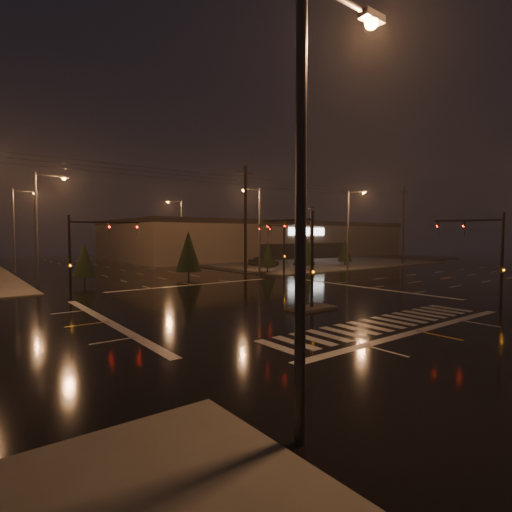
{
  "coord_description": "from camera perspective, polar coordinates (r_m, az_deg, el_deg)",
  "views": [
    {
      "loc": [
        -17.37,
        -21.14,
        4.53
      ],
      "look_at": [
        0.34,
        2.06,
        3.0
      ],
      "focal_mm": 28.0,
      "sensor_mm": 36.0,
      "label": 1
    }
  ],
  "objects": [
    {
      "name": "signal_mast_ne",
      "position": [
        41.24,
        3.32,
        1.97
      ],
      "size": [
        4.84,
        1.86,
        6.0
      ],
      "color": "black",
      "rests_on": "ground"
    },
    {
      "name": "utility_pole_2",
      "position": [
        65.6,
        20.3,
        4.21
      ],
      "size": [
        2.2,
        0.32,
        12.0
      ],
      "color": "black",
      "rests_on": "ground"
    },
    {
      "name": "retail_building",
      "position": [
        85.15,
        0.61,
        2.54
      ],
      "size": [
        60.2,
        28.3,
        7.2
      ],
      "color": "#756353",
      "rests_on": "ground"
    },
    {
      "name": "sidewalk_ne",
      "position": [
        69.85,
        5.45,
        -0.68
      ],
      "size": [
        36.0,
        36.0,
        0.12
      ],
      "primitive_type": "cube",
      "color": "#484641",
      "rests_on": "ground"
    },
    {
      "name": "median_island",
      "position": [
        24.81,
        7.97,
        -7.37
      ],
      "size": [
        3.0,
        1.6,
        0.15
      ],
      "primitive_type": "cube",
      "color": "#484641",
      "rests_on": "ground"
    },
    {
      "name": "signal_mast_se",
      "position": [
        29.87,
        30.21,
        1.02
      ],
      "size": [
        1.55,
        3.87,
        6.0
      ],
      "color": "black",
      "rests_on": "ground"
    },
    {
      "name": "streetlight_2",
      "position": [
        55.5,
        -31.02,
        3.89
      ],
      "size": [
        2.77,
        0.32,
        10.0
      ],
      "color": "#38383A",
      "rests_on": "ground"
    },
    {
      "name": "crosswalk",
      "position": [
        21.67,
        17.53,
        -9.19
      ],
      "size": [
        15.0,
        2.6,
        0.01
      ],
      "primitive_type": "cube",
      "color": "beige",
      "rests_on": "ground"
    },
    {
      "name": "streetlight_3",
      "position": [
        46.87,
        0.2,
        4.56
      ],
      "size": [
        2.77,
        0.32,
        10.0
      ],
      "color": "#38383A",
      "rests_on": "ground"
    },
    {
      "name": "signal_mast_nw",
      "position": [
        32.26,
        -23.22,
        1.45
      ],
      "size": [
        4.84,
        1.86,
        6.0
      ],
      "color": "black",
      "rests_on": "ground"
    },
    {
      "name": "car_parked",
      "position": [
        57.61,
        1.13,
        -0.75
      ],
      "size": [
        3.68,
        4.83,
        1.53
      ],
      "primitive_type": "imported",
      "rotation": [
        0.0,
        0.0,
        0.48
      ],
      "color": "black",
      "rests_on": "ground"
    },
    {
      "name": "streetlight_0",
      "position": [
        8.81,
        7.93,
        11.28
      ],
      "size": [
        2.77,
        0.32,
        10.0
      ],
      "color": "#38383A",
      "rests_on": "ground"
    },
    {
      "name": "streetlight_4",
      "position": [
        63.89,
        -10.82,
        4.09
      ],
      "size": [
        2.77,
        0.32,
        10.0
      ],
      "color": "#38383A",
      "rests_on": "ground"
    },
    {
      "name": "stop_bar_far",
      "position": [
        36.82,
        -8.91,
        -4.1
      ],
      "size": [
        16.0,
        0.5,
        0.01
      ],
      "primitive_type": "cube",
      "color": "beige",
      "rests_on": "ground"
    },
    {
      "name": "conifer_1",
      "position": [
        51.49,
        6.89,
        1.17
      ],
      "size": [
        2.82,
        2.82,
        5.11
      ],
      "color": "black",
      "rests_on": "ground"
    },
    {
      "name": "stop_bar_near",
      "position": [
        20.62,
        22.15,
        -9.9
      ],
      "size": [
        16.0,
        0.5,
        0.01
      ],
      "primitive_type": "cube",
      "color": "beige",
      "rests_on": "ground"
    },
    {
      "name": "conifer_0",
      "position": [
        47.78,
        1.66,
        0.27
      ],
      "size": [
        1.99,
        1.99,
        3.81
      ],
      "color": "black",
      "rests_on": "ground"
    },
    {
      "name": "streetlight_1",
      "position": [
        39.65,
        -28.45,
        4.48
      ],
      "size": [
        2.77,
        0.32,
        10.0
      ],
      "color": "#38383A",
      "rests_on": "ground"
    },
    {
      "name": "conifer_3",
      "position": [
        39.65,
        -23.34,
        -0.46
      ],
      "size": [
        2.06,
        2.06,
        3.92
      ],
      "color": "black",
      "rests_on": "ground"
    },
    {
      "name": "ground",
      "position": [
        27.74,
        2.04,
        -6.4
      ],
      "size": [
        140.0,
        140.0,
        0.0
      ],
      "primitive_type": "plane",
      "color": "black",
      "rests_on": "ground"
    },
    {
      "name": "streetlight_6",
      "position": [
        50.96,
        13.3,
        4.35
      ],
      "size": [
        0.32,
        2.77,
        10.0
      ],
      "color": "#38383A",
      "rests_on": "ground"
    },
    {
      "name": "parking_lot",
      "position": [
        71.96,
        9.45,
        -0.62
      ],
      "size": [
        50.0,
        24.0,
        0.08
      ],
      "primitive_type": "cube",
      "color": "black",
      "rests_on": "ground"
    },
    {
      "name": "conifer_2",
      "position": [
        59.61,
        12.6,
        0.75
      ],
      "size": [
        2.01,
        2.01,
        3.84
      ],
      "color": "black",
      "rests_on": "ground"
    },
    {
      "name": "signal_mast_median",
      "position": [
        25.08,
        6.52,
        1.2
      ],
      "size": [
        0.25,
        4.59,
        6.0
      ],
      "color": "black",
      "rests_on": "ground"
    },
    {
      "name": "utility_pole_1",
      "position": [
        43.37,
        -1.53,
        5.11
      ],
      "size": [
        2.2,
        0.32,
        12.0
      ],
      "color": "black",
      "rests_on": "ground"
    },
    {
      "name": "conifer_4",
      "position": [
        42.74,
        -9.62,
        0.69
      ],
      "size": [
        2.74,
        2.74,
        4.98
      ],
      "color": "black",
      "rests_on": "ground"
    }
  ]
}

